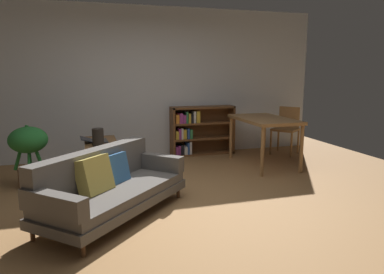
{
  "coord_description": "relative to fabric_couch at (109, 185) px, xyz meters",
  "views": [
    {
      "loc": [
        -1.02,
        -3.88,
        1.57
      ],
      "look_at": [
        0.41,
        0.83,
        0.66
      ],
      "focal_mm": 33.65,
      "sensor_mm": 36.0,
      "label": 1
    }
  ],
  "objects": [
    {
      "name": "ground_plane",
      "position": [
        0.8,
        0.02,
        -0.34
      ],
      "size": [
        8.16,
        8.16,
        0.0
      ],
      "primitive_type": "plane",
      "color": "#9E7042"
    },
    {
      "name": "back_wall_panel",
      "position": [
        0.8,
        2.72,
        1.01
      ],
      "size": [
        6.8,
        0.1,
        2.7
      ],
      "primitive_type": "cube",
      "color": "silver",
      "rests_on": "ground_plane"
    },
    {
      "name": "fabric_couch",
      "position": [
        0.0,
        0.0,
        0.0
      ],
      "size": [
        1.8,
        1.81,
        0.72
      ],
      "color": "#56351E",
      "rests_on": "ground_plane"
    },
    {
      "name": "media_console",
      "position": [
        0.01,
        1.51,
        -0.08
      ],
      "size": [
        0.47,
        1.21,
        0.52
      ],
      "color": "brown",
      "rests_on": "ground_plane"
    },
    {
      "name": "open_laptop",
      "position": [
        -0.07,
        1.62,
        0.2
      ],
      "size": [
        0.4,
        0.35,
        0.08
      ],
      "color": "#333338",
      "rests_on": "media_console"
    },
    {
      "name": "desk_speaker",
      "position": [
        -0.04,
        1.29,
        0.31
      ],
      "size": [
        0.16,
        0.16,
        0.25
      ],
      "color": "#2D2823",
      "rests_on": "media_console"
    },
    {
      "name": "potted_floor_plant",
      "position": [
        -0.95,
        1.32,
        0.19
      ],
      "size": [
        0.51,
        0.51,
        0.86
      ],
      "color": "brown",
      "rests_on": "ground_plane"
    },
    {
      "name": "dining_table",
      "position": [
        2.64,
        1.44,
        0.37
      ],
      "size": [
        0.77,
        1.3,
        0.8
      ],
      "color": "olive",
      "rests_on": "ground_plane"
    },
    {
      "name": "dining_chair_near",
      "position": [
        3.47,
        2.1,
        0.18
      ],
      "size": [
        0.59,
        0.6,
        0.89
      ],
      "color": "olive",
      "rests_on": "ground_plane"
    },
    {
      "name": "bookshelf",
      "position": [
        1.83,
        2.54,
        0.12
      ],
      "size": [
        1.21,
        0.31,
        0.91
      ],
      "color": "brown",
      "rests_on": "ground_plane"
    }
  ]
}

